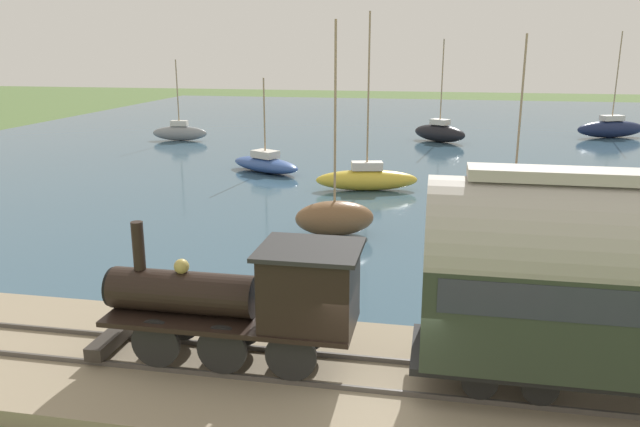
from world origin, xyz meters
name	(u,v)px	position (x,y,z in m)	size (l,w,h in m)	color
ground_plane	(379,408)	(0.00, 0.00, 0.00)	(200.00, 200.00, 0.00)	#516B38
harbor_water	(427,136)	(43.85, 0.00, 0.00)	(80.00, 80.00, 0.01)	#38566B
rail_embankment	(383,385)	(0.68, 0.00, 0.19)	(5.74, 56.00, 0.50)	gray
steam_locomotive	(254,295)	(0.68, 3.03, 2.19)	(2.02, 6.45, 3.29)	black
sailboat_blue	(265,164)	(25.35, 9.72, 0.54)	(4.18, 5.54, 5.87)	#335199
sailboat_navy	(611,128)	(45.93, -15.71, 0.82)	(3.71, 6.46, 8.95)	#192347
sailboat_gray	(180,132)	(37.13, 20.51, 0.71)	(1.48, 4.74, 6.67)	gray
sailboat_black	(440,132)	(40.58, -1.04, 0.79)	(4.05, 4.93, 8.29)	black
sailboat_red	(513,204)	(17.48, -4.60, 0.55)	(3.91, 5.99, 8.29)	#B72D23
sailboat_brown	(335,217)	(12.69, 3.15, 0.79)	(2.33, 3.60, 8.76)	brown
sailboat_yellow	(367,178)	(21.42, 2.81, 0.68)	(2.46, 5.79, 9.50)	gold
rowboat_near_shore	(532,262)	(10.19, -4.54, 0.19)	(0.72, 2.51, 0.36)	#B7B2A3
rowboat_far_out	(479,291)	(6.78, -2.50, 0.26)	(1.87, 2.36, 0.50)	beige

